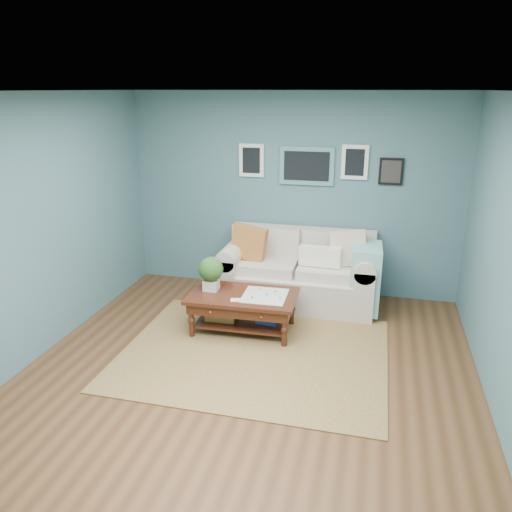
% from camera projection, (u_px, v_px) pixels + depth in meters
% --- Properties ---
extents(room_shell, '(5.00, 5.02, 2.70)m').
position_uv_depth(room_shell, '(246.00, 247.00, 4.50)').
color(room_shell, brown).
rests_on(room_shell, ground).
extents(area_rug, '(2.80, 2.24, 0.01)m').
position_uv_depth(area_rug, '(254.00, 353.00, 5.39)').
color(area_rug, brown).
rests_on(area_rug, ground).
extents(loveseat, '(2.05, 0.93, 1.05)m').
position_uv_depth(loveseat, '(305.00, 272.00, 6.55)').
color(loveseat, beige).
rests_on(loveseat, ground).
extents(coffee_table, '(1.26, 0.76, 0.87)m').
position_uv_depth(coffee_table, '(237.00, 300.00, 5.80)').
color(coffee_table, '#37170D').
rests_on(coffee_table, ground).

